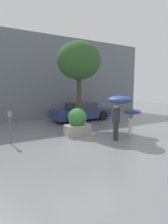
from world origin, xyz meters
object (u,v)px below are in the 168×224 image
planter_box (77,122)px  parked_car_near (81,112)px  person_adult (119,104)px  street_tree (79,61)px  person_child (132,114)px  parking_meter (10,121)px

planter_box → parked_car_near: (2.08, 3.46, -0.06)m
planter_box → person_adult: size_ratio=0.68×
planter_box → street_tree: bearing=59.8°
person_adult → person_child: bearing=51.9°
person_child → parked_car_near: size_ratio=0.30×
parked_car_near → street_tree: street_tree is taller
planter_box → street_tree: (0.90, 1.54, 3.06)m
parking_meter → street_tree: bearing=20.8°
person_adult → parked_car_near: size_ratio=0.46×
street_tree → parking_meter: bearing=-159.2°
person_adult → street_tree: size_ratio=0.40×
person_child → person_adult: bearing=-119.3°
street_tree → parked_car_near: bearing=58.4°
person_child → street_tree: bearing=160.5°
person_child → street_tree: street_tree is taller
planter_box → person_child: 2.63m
person_adult → street_tree: (-0.30, 3.10, 2.15)m
street_tree → person_child: bearing=-63.0°
parking_meter → parked_car_near: bearing=34.0°
person_child → parking_meter: 5.41m
parked_car_near → parking_meter: (-5.02, -3.38, 0.36)m
parked_car_near → street_tree: (-1.18, -1.92, 3.12)m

